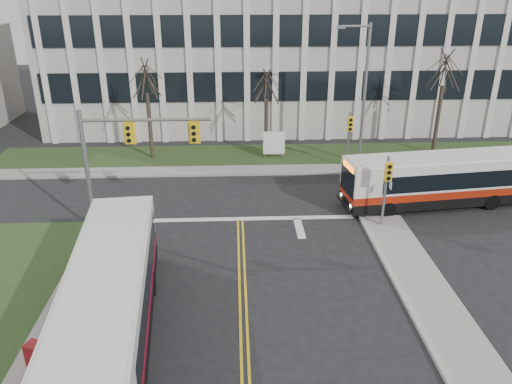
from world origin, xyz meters
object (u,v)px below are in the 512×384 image
object	(u,v)px
streetlight	(362,88)
newspaper_box_red	(35,355)
bus_main	(110,308)
bus_cross	(440,181)
directory_sign	(274,143)

from	to	relation	value
streetlight	newspaper_box_red	world-z (taller)	streetlight
streetlight	bus_main	world-z (taller)	streetlight
bus_cross	streetlight	bearing A→B (deg)	-163.09
directory_sign	newspaper_box_red	bearing A→B (deg)	-115.07
newspaper_box_red	bus_cross	bearing A→B (deg)	53.07
bus_cross	bus_main	bearing A→B (deg)	-62.00
streetlight	bus_cross	bearing A→B (deg)	-66.00
streetlight	newspaper_box_red	bearing A→B (deg)	-128.59
bus_main	streetlight	bearing A→B (deg)	49.08
directory_sign	bus_main	xyz separation A→B (m)	(-7.00, -18.89, 0.37)
newspaper_box_red	streetlight	bearing A→B (deg)	70.77
bus_cross	newspaper_box_red	bearing A→B (deg)	-63.38
streetlight	newspaper_box_red	size ratio (longest dim) A/B	9.68
directory_sign	newspaper_box_red	distance (m)	21.96
streetlight	directory_sign	bearing A→B (deg)	166.77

